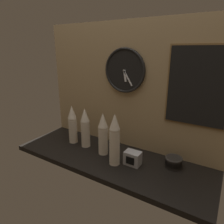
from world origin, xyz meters
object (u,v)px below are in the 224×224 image
cup_stack_center (103,134)px  cup_stack_center_left (85,128)px  cup_stack_center_right (115,140)px  wall_clock (124,71)px  bowl_stack_far_right (173,162)px  napkin_dispenser (133,158)px  cup_stack_left (73,124)px  menu_board (197,87)px

cup_stack_center → cup_stack_center_left: bearing=172.5°
cup_stack_center_left → cup_stack_center_right: 38.59cm
cup_stack_center → cup_stack_center_left: 20.86cm
wall_clock → bowl_stack_far_right: bearing=-13.6°
wall_clock → napkin_dispenser: bearing=-48.6°
cup_stack_center_left → cup_stack_center_right: cup_stack_center_right is taller
cup_stack_center_right → napkin_dispenser: cup_stack_center_right is taller
cup_stack_left → cup_stack_center_right: 53.27cm
cup_stack_center_right → bowl_stack_far_right: cup_stack_center_right is taller
cup_stack_center → bowl_stack_far_right: cup_stack_center is taller
bowl_stack_far_right → cup_stack_center_right: bearing=-154.2°
cup_stack_left → menu_board: size_ratio=0.62×
cup_stack_center_left → napkin_dispenser: 50.69cm
cup_stack_center_left → bowl_stack_far_right: 77.50cm
bowl_stack_far_right → menu_board: size_ratio=0.23×
cup_stack_center_left → cup_stack_center_right: bearing=-17.0°
cup_stack_center_left → cup_stack_center_right: (36.84, -11.26, 2.33)cm
cup_stack_center → menu_board: menu_board is taller
cup_stack_center_right → menu_board: size_ratio=0.71×
menu_board → cup_stack_left: bearing=-168.6°
cup_stack_center_left → menu_board: bearing=13.6°
wall_clock → cup_stack_center: bearing=-107.1°
cup_stack_center_left → bowl_stack_far_right: bearing=5.7°
cup_stack_center_left → wall_clock: size_ratio=0.97×
cup_stack_center_left → napkin_dispenser: bearing=-5.8°
cup_stack_left → menu_board: bearing=11.4°
cup_stack_center_right → wall_clock: wall_clock is taller
cup_stack_center → menu_board: 78.60cm
cup_stack_center_right → bowl_stack_far_right: (39.12, 18.89, -15.71)cm
cup_stack_left → bowl_stack_far_right: size_ratio=2.77×
napkin_dispenser → cup_stack_left: bearing=175.3°
cup_stack_center_left → bowl_stack_far_right: size_ratio=2.77×
cup_stack_center_left → menu_board: menu_board is taller
cup_stack_center → cup_stack_center_right: size_ratio=0.88×
bowl_stack_far_right → napkin_dispenser: napkin_dispenser is taller
cup_stack_center → cup_stack_center_right: 18.42cm
cup_stack_center → cup_stack_left: 35.91cm
cup_stack_left → cup_stack_center_left: size_ratio=1.00×
cup_stack_left → wall_clock: (42.55, 19.00, 48.89)cm
cup_stack_center_right → wall_clock: size_ratio=1.10×
bowl_stack_far_right → napkin_dispenser: bearing=-155.0°
cup_stack_left → wall_clock: bearing=24.1°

